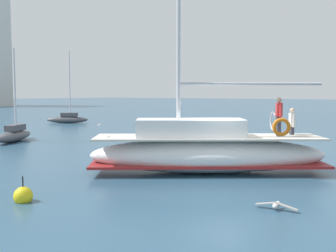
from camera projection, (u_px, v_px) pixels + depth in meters
ground_plane at (217, 172)px, 16.26m from camera, size 400.00×400.00×0.00m
main_sailboat at (206, 150)px, 16.22m from camera, size 7.68×9.12×11.95m
moored_cutter_left at (68, 118)px, 42.97m from camera, size 3.48×4.16×7.69m
moored_cutter_right at (14, 134)px, 26.58m from camera, size 4.33×3.12×6.21m
seagull at (276, 205)px, 11.03m from camera, size 0.47×1.18×0.17m
mooring_buoy at (23, 196)px, 11.86m from camera, size 0.57×0.57×0.88m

